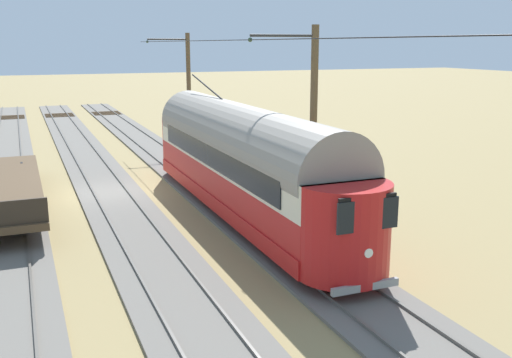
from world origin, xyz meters
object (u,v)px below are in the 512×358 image
object	(u,v)px
catenary_pole_foreground	(188,88)
switch_stand	(168,133)
flatcar_adjacent	(4,188)
vintage_streetcar	(242,158)
catenary_pole_mid_near	(312,119)

from	to	relation	value
catenary_pole_foreground	switch_stand	world-z (taller)	catenary_pole_foreground
catenary_pole_foreground	flatcar_adjacent	bearing A→B (deg)	46.89
vintage_streetcar	catenary_pole_foreground	distance (m)	16.60
vintage_streetcar	switch_stand	size ratio (longest dim) A/B	14.21
vintage_streetcar	flatcar_adjacent	bearing A→B (deg)	-28.21
vintage_streetcar	catenary_pole_mid_near	xyz separation A→B (m)	(-2.50, 0.84, 1.50)
vintage_streetcar	catenary_pole_foreground	xyz separation A→B (m)	(-2.50, -16.35, 1.50)
flatcar_adjacent	switch_stand	bearing A→B (deg)	-127.48
catenary_pole_mid_near	switch_stand	size ratio (longest dim) A/B	5.83
vintage_streetcar	catenary_pole_foreground	size ratio (longest dim) A/B	2.44
switch_stand	catenary_pole_mid_near	bearing A→B (deg)	93.38
vintage_streetcar	catenary_pole_foreground	bearing A→B (deg)	-98.69
catenary_pole_mid_near	switch_stand	xyz separation A→B (m)	(1.09, -18.37, -3.06)
catenary_pole_foreground	catenary_pole_mid_near	xyz separation A→B (m)	(0.00, 17.19, 0.00)
catenary_pole_foreground	catenary_pole_mid_near	world-z (taller)	same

